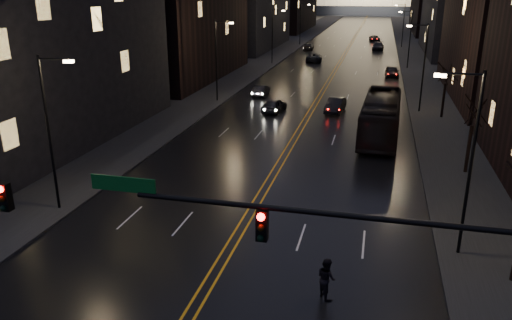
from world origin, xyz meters
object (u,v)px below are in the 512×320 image
Objects in this scene: oncoming_car_a at (274,105)px; pedestrian_b at (326,278)px; oncoming_car_b at (261,90)px; traffic_signal at (342,249)px; receding_car_a at (335,105)px; bus at (381,117)px.

oncoming_car_a is 2.37× the size of pedestrian_b.
oncoming_car_a is 8.19m from oncoming_car_b.
traffic_signal reaches higher than oncoming_car_b.
pedestrian_b is (2.61, -33.22, 0.18)m from receding_car_a.
bus is 7.08× the size of pedestrian_b.
receding_car_a is at bearing 95.09° from traffic_signal.
pedestrian_b reaches higher than receding_car_a.
oncoming_car_a is 0.97× the size of receding_car_a.
bus is at bearing 87.76° from traffic_signal.
oncoming_car_b is 41.03m from pedestrian_b.
oncoming_car_b is (-3.15, 7.55, -0.07)m from oncoming_car_a.
traffic_signal is 38.19m from oncoming_car_a.
oncoming_car_a reaches higher than receding_car_a.
bus is 2.99× the size of oncoming_car_a.
oncoming_car_a is at bearing -160.07° from receding_car_a.
pedestrian_b is (-1.97, -25.02, -0.88)m from bus.
pedestrian_b is at bearing 107.37° from oncoming_car_b.
receding_car_a is at bearing 147.62° from oncoming_car_b.
oncoming_car_a is (-9.60, 36.70, -4.37)m from traffic_signal.
oncoming_car_b is (-12.76, 44.26, -4.44)m from traffic_signal.
bus is at bearing 155.25° from oncoming_car_a.
oncoming_car_b is 0.91× the size of receding_car_a.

